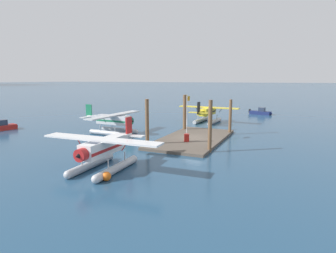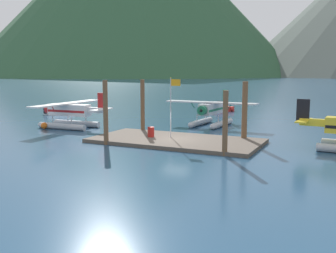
{
  "view_description": "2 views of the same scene",
  "coord_description": "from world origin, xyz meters",
  "px_view_note": "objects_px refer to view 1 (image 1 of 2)",
  "views": [
    {
      "loc": [
        -31.8,
        -10.94,
        7.34
      ],
      "look_at": [
        0.3,
        3.48,
        1.39
      ],
      "focal_mm": 30.02,
      "sensor_mm": 36.0,
      "label": 1
    },
    {
      "loc": [
        13.72,
        -30.04,
        6.03
      ],
      "look_at": [
        -0.7,
        -0.06,
        1.33
      ],
      "focal_mm": 42.01,
      "sensor_mm": 36.0,
      "label": 2
    }
  ],
  "objects_px": {
    "seaplane_silver_bow_centre": "(113,122)",
    "flagpole": "(187,111)",
    "seaplane_white_port_fwd": "(103,151)",
    "boat_red_open_north": "(1,127)",
    "seaplane_yellow_stbd_fwd": "(208,113)",
    "fuel_drum": "(187,138)",
    "boat_navy_open_se": "(261,112)",
    "mooring_buoy": "(106,176)"
  },
  "relations": [
    {
      "from": "seaplane_white_port_fwd",
      "to": "mooring_buoy",
      "type": "bearing_deg",
      "value": -138.72
    },
    {
      "from": "seaplane_white_port_fwd",
      "to": "boat_red_open_north",
      "type": "height_order",
      "value": "seaplane_white_port_fwd"
    },
    {
      "from": "fuel_drum",
      "to": "seaplane_white_port_fwd",
      "type": "distance_m",
      "value": 11.86
    },
    {
      "from": "boat_red_open_north",
      "to": "boat_navy_open_se",
      "type": "relative_size",
      "value": 0.99
    },
    {
      "from": "fuel_drum",
      "to": "boat_red_open_north",
      "type": "xyz_separation_m",
      "value": [
        -2.68,
        27.78,
        -0.25
      ]
    },
    {
      "from": "seaplane_silver_bow_centre",
      "to": "seaplane_white_port_fwd",
      "type": "distance_m",
      "value": 15.48
    },
    {
      "from": "seaplane_white_port_fwd",
      "to": "boat_navy_open_se",
      "type": "relative_size",
      "value": 2.16
    },
    {
      "from": "seaplane_yellow_stbd_fwd",
      "to": "seaplane_silver_bow_centre",
      "type": "relative_size",
      "value": 1.0
    },
    {
      "from": "flagpole",
      "to": "mooring_buoy",
      "type": "relative_size",
      "value": 7.7
    },
    {
      "from": "seaplane_white_port_fwd",
      "to": "boat_navy_open_se",
      "type": "bearing_deg",
      "value": -10.0
    },
    {
      "from": "seaplane_silver_bow_centre",
      "to": "boat_navy_open_se",
      "type": "relative_size",
      "value": 2.16
    },
    {
      "from": "seaplane_white_port_fwd",
      "to": "seaplane_yellow_stbd_fwd",
      "type": "bearing_deg",
      "value": -1.25
    },
    {
      "from": "fuel_drum",
      "to": "boat_navy_open_se",
      "type": "distance_m",
      "value": 32.28
    },
    {
      "from": "fuel_drum",
      "to": "seaplane_white_port_fwd",
      "type": "height_order",
      "value": "seaplane_white_port_fwd"
    },
    {
      "from": "seaplane_silver_bow_centre",
      "to": "seaplane_white_port_fwd",
      "type": "xyz_separation_m",
      "value": [
        -13.12,
        -8.21,
        0.0
      ]
    },
    {
      "from": "fuel_drum",
      "to": "boat_red_open_north",
      "type": "relative_size",
      "value": 0.18
    },
    {
      "from": "seaplane_yellow_stbd_fwd",
      "to": "boat_navy_open_se",
      "type": "bearing_deg",
      "value": -24.5
    },
    {
      "from": "seaplane_white_port_fwd",
      "to": "seaplane_silver_bow_centre",
      "type": "bearing_deg",
      "value": 32.05
    },
    {
      "from": "fuel_drum",
      "to": "seaplane_white_port_fwd",
      "type": "bearing_deg",
      "value": 165.6
    },
    {
      "from": "flagpole",
      "to": "seaplane_white_port_fwd",
      "type": "bearing_deg",
      "value": 169.97
    },
    {
      "from": "seaplane_silver_bow_centre",
      "to": "seaplane_white_port_fwd",
      "type": "height_order",
      "value": "same"
    },
    {
      "from": "fuel_drum",
      "to": "seaplane_silver_bow_centre",
      "type": "relative_size",
      "value": 0.08
    },
    {
      "from": "mooring_buoy",
      "to": "seaplane_yellow_stbd_fwd",
      "type": "bearing_deg",
      "value": 2.1
    },
    {
      "from": "seaplane_silver_bow_centre",
      "to": "flagpole",
      "type": "bearing_deg",
      "value": -89.38
    },
    {
      "from": "boat_red_open_north",
      "to": "seaplane_silver_bow_centre",
      "type": "bearing_deg",
      "value": -75.38
    },
    {
      "from": "seaplane_silver_bow_centre",
      "to": "boat_red_open_north",
      "type": "height_order",
      "value": "seaplane_silver_bow_centre"
    },
    {
      "from": "fuel_drum",
      "to": "seaplane_yellow_stbd_fwd",
      "type": "distance_m",
      "value": 16.67
    },
    {
      "from": "seaplane_silver_bow_centre",
      "to": "seaplane_yellow_stbd_fwd",
      "type": "bearing_deg",
      "value": -30.75
    },
    {
      "from": "fuel_drum",
      "to": "seaplane_yellow_stbd_fwd",
      "type": "xyz_separation_m",
      "value": [
        16.49,
        2.33,
        0.84
      ]
    },
    {
      "from": "seaplane_yellow_stbd_fwd",
      "to": "seaplane_silver_bow_centre",
      "type": "height_order",
      "value": "same"
    },
    {
      "from": "boat_navy_open_se",
      "to": "seaplane_silver_bow_centre",
      "type": "bearing_deg",
      "value": 152.35
    },
    {
      "from": "boat_navy_open_se",
      "to": "mooring_buoy",
      "type": "bearing_deg",
      "value": 172.53
    },
    {
      "from": "flagpole",
      "to": "boat_navy_open_se",
      "type": "distance_m",
      "value": 30.78
    },
    {
      "from": "mooring_buoy",
      "to": "boat_navy_open_se",
      "type": "xyz_separation_m",
      "value": [
        45.34,
        -5.94,
        0.15
      ]
    },
    {
      "from": "seaplane_white_port_fwd",
      "to": "boat_red_open_north",
      "type": "distance_m",
      "value": 26.37
    },
    {
      "from": "boat_red_open_north",
      "to": "mooring_buoy",
      "type": "bearing_deg",
      "value": -112.01
    },
    {
      "from": "flagpole",
      "to": "seaplane_silver_bow_centre",
      "type": "bearing_deg",
      "value": 90.62
    },
    {
      "from": "seaplane_silver_bow_centre",
      "to": "boat_navy_open_se",
      "type": "xyz_separation_m",
      "value": [
        30.28,
        -15.86,
        -1.09
      ]
    },
    {
      "from": "seaplane_silver_bow_centre",
      "to": "boat_navy_open_se",
      "type": "height_order",
      "value": "seaplane_silver_bow_centre"
    },
    {
      "from": "flagpole",
      "to": "boat_red_open_north",
      "type": "height_order",
      "value": "flagpole"
    },
    {
      "from": "flagpole",
      "to": "mooring_buoy",
      "type": "xyz_separation_m",
      "value": [
        -15.18,
        0.63,
        -3.25
      ]
    },
    {
      "from": "boat_red_open_north",
      "to": "flagpole",
      "type": "bearing_deg",
      "value": -80.7
    }
  ]
}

